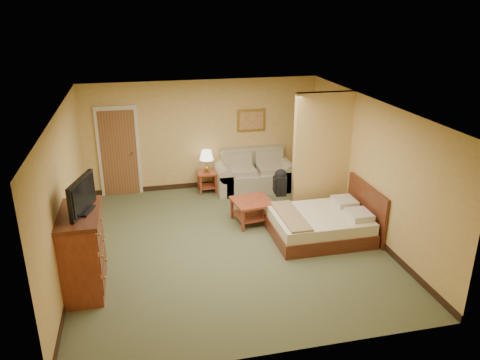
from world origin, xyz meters
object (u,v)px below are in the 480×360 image
object	(u,v)px
bed	(323,224)
dresser	(82,251)
loveseat	(255,177)
coffee_table	(252,207)

from	to	relation	value
bed	dresser	bearing A→B (deg)	-169.10
loveseat	dresser	xyz separation A→B (m)	(-3.65, -3.51, 0.35)
bed	loveseat	bearing A→B (deg)	103.74
loveseat	bed	distance (m)	2.76
coffee_table	bed	world-z (taller)	bed
bed	coffee_table	bearing A→B (deg)	142.43
dresser	bed	xyz separation A→B (m)	(4.30, 0.83, -0.40)
dresser	loveseat	bearing A→B (deg)	43.87
loveseat	bed	xyz separation A→B (m)	(0.65, -2.68, -0.04)
dresser	bed	size ratio (longest dim) A/B	0.70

